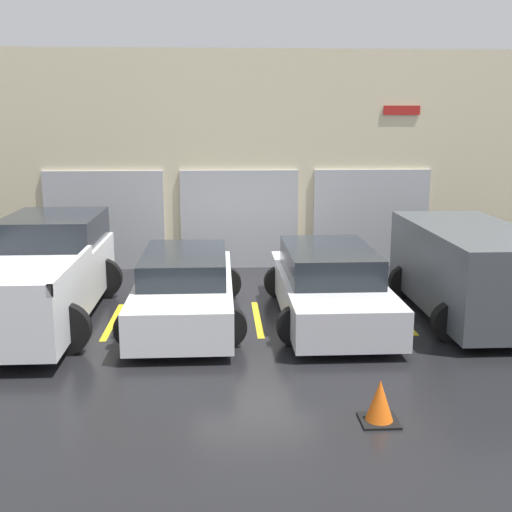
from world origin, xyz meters
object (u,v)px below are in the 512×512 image
sedan_white (185,288)px  traffic_cone (380,403)px  sedan_side (471,269)px  van_right (329,285)px  pickup_truck (40,274)px

sedan_white → traffic_cone: (2.60, -4.27, -0.36)m
sedan_side → traffic_cone: size_ratio=8.02×
van_right → pickup_truck: bearing=177.6°
sedan_white → traffic_cone: size_ratio=8.39×
pickup_truck → sedan_white: bearing=-4.9°
sedan_side → traffic_cone: 5.11m
sedan_white → van_right: size_ratio=0.99×
sedan_side → traffic_cone: bearing=-123.1°
sedan_side → van_right: size_ratio=0.94×
pickup_truck → sedan_white: size_ratio=1.15×
sedan_side → sedan_white: bearing=179.8°
sedan_white → van_right: (2.68, 0.00, 0.02)m
pickup_truck → traffic_cone: 6.96m
sedan_white → van_right: bearing=0.1°
pickup_truck → van_right: bearing=-2.4°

